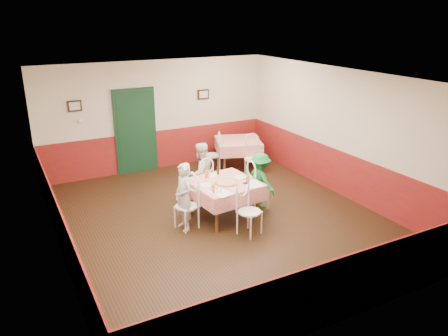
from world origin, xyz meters
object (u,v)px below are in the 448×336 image
chair_left (186,206)px  glass_a (213,188)px  second_table (238,154)px  chair_right (258,188)px  beer_bottle (218,171)px  glass_b (248,179)px  chair_second_b (253,159)px  diner_far (201,173)px  diner_right (260,181)px  diner_left (184,197)px  chair_near (250,212)px  chair_second_a (213,155)px  glass_c (207,174)px  wallet (246,183)px  pizza (226,182)px  main_table (224,200)px  chair_far (202,183)px

chair_left → glass_a: size_ratio=7.30×
second_table → chair_right: size_ratio=1.24×
chair_left → chair_right: same height
glass_a → beer_bottle: 0.83m
glass_b → chair_second_b: bearing=56.0°
second_table → beer_bottle: beer_bottle is taller
diner_far → glass_a: bearing=59.7°
beer_bottle → diner_right: (0.82, -0.31, -0.26)m
chair_second_b → diner_left: (-2.63, -1.84, 0.20)m
beer_bottle → diner_right: size_ratio=0.16×
chair_near → second_table: bearing=43.4°
chair_second_a → glass_c: glass_c is taller
glass_b → diner_left: bearing=175.0°
chair_near → glass_c: (-0.27, 1.23, 0.38)m
chair_second_b → wallet: (-1.40, -2.02, 0.32)m
chair_right → pizza: 0.91m
chair_near → diner_right: size_ratio=0.76×
chair_second_b → glass_a: chair_second_b is taller
glass_a → glass_c: size_ratio=0.82×
glass_a → diner_left: diner_left is taller
diner_far → diner_right: diner_far is taller
diner_far → diner_right: 1.27m
chair_second_b → main_table: bearing=-115.2°
diner_left → chair_right: bearing=90.8°
pizza → glass_b: size_ratio=3.33×
glass_a → chair_far: bearing=75.3°
beer_bottle → diner_right: bearing=-20.4°
chair_near → wallet: size_ratio=8.18×
chair_left → beer_bottle: bearing=101.9°
chair_right → wallet: (-0.51, -0.36, 0.32)m
main_table → chair_second_a: chair_second_a is taller
second_table → glass_b: glass_b is taller
diner_left → chair_second_a: bearing=139.1°
chair_far → chair_second_b: size_ratio=1.00×
chair_far → pizza: (0.09, -0.92, 0.32)m
main_table → diner_right: bearing=5.7°
chair_right → diner_far: size_ratio=0.67×
chair_left → glass_b: chair_left is taller
chair_left → beer_bottle: beer_bottle is taller
chair_left → chair_second_a: bearing=128.9°
chair_second_a → pizza: (-0.98, -2.57, 0.32)m
glass_a → glass_c: glass_c is taller
glass_c → beer_bottle: bearing=2.6°
second_table → glass_b: bearing=-116.0°
chair_right → chair_far: same height
diner_right → beer_bottle: bearing=56.8°
diner_left → beer_bottle: bearing=111.8°
chair_second_a → glass_a: bearing=-6.5°
main_table → chair_left: 0.85m
chair_left → wallet: size_ratio=8.18×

